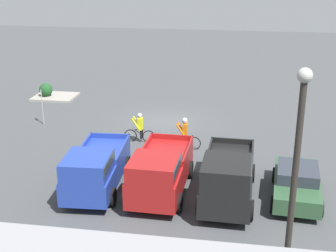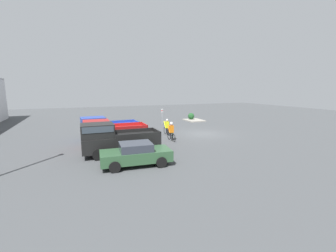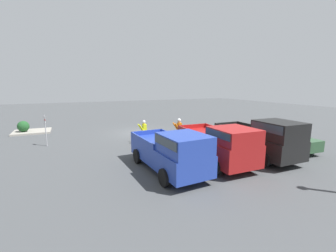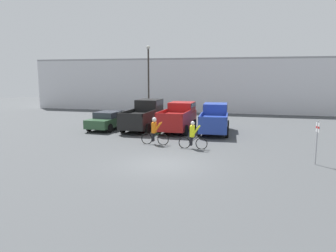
{
  "view_description": "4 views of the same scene",
  "coord_description": "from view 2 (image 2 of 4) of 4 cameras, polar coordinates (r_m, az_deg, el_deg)",
  "views": [
    {
      "loc": [
        -4.43,
        26.85,
        9.35
      ],
      "look_at": [
        -0.82,
        4.23,
        1.2
      ],
      "focal_mm": 50.0,
      "sensor_mm": 36.0,
      "label": 1
    },
    {
      "loc": [
        -19.89,
        12.15,
        4.65
      ],
      "look_at": [
        -0.82,
        4.23,
        1.2
      ],
      "focal_mm": 24.0,
      "sensor_mm": 36.0,
      "label": 2
    },
    {
      "loc": [
        5.77,
        18.75,
        4.11
      ],
      "look_at": [
        -0.82,
        4.23,
        1.2
      ],
      "focal_mm": 24.0,
      "sensor_mm": 36.0,
      "label": 3
    },
    {
      "loc": [
        4.03,
        -14.9,
        4.32
      ],
      "look_at": [
        -0.82,
        4.23,
        1.2
      ],
      "focal_mm": 35.0,
      "sensor_mm": 36.0,
      "label": 4
    }
  ],
  "objects": [
    {
      "name": "pickup_truck_0",
      "position": [
        16.33,
        -13.47,
        -3.1
      ],
      "size": [
        2.28,
        5.43,
        2.28
      ],
      "color": "black",
      "rests_on": "ground_plane"
    },
    {
      "name": "shrub",
      "position": [
        33.43,
        5.89,
        2.51
      ],
      "size": [
        0.93,
        0.93,
        0.93
      ],
      "color": "#1E4C23",
      "rests_on": "curb_island"
    },
    {
      "name": "cyclist_1",
      "position": [
        20.19,
        0.86,
        -1.27
      ],
      "size": [
        1.78,
        0.46,
        1.73
      ],
      "color": "black",
      "rests_on": "ground_plane"
    },
    {
      "name": "pickup_truck_1",
      "position": [
        19.09,
        -14.21,
        -1.52
      ],
      "size": [
        2.32,
        5.08,
        2.13
      ],
      "color": "maroon",
      "rests_on": "ground_plane"
    },
    {
      "name": "cyclist_0",
      "position": [
        22.71,
        -0.25,
        -0.24
      ],
      "size": [
        1.72,
        0.46,
        1.66
      ],
      "color": "black",
      "rests_on": "ground_plane"
    },
    {
      "name": "ground_plane",
      "position": [
        23.77,
        8.7,
        -1.91
      ],
      "size": [
        80.0,
        80.0,
        0.0
      ],
      "primitive_type": "plane",
      "color": "#424447"
    },
    {
      "name": "fire_lane_sign",
      "position": [
        29.19,
        -1.51,
        2.9
      ],
      "size": [
        0.11,
        0.29,
        2.15
      ],
      "color": "#9E9EA3",
      "rests_on": "ground_plane"
    },
    {
      "name": "sedan_0",
      "position": [
        13.93,
        -8.15,
        -7.02
      ],
      "size": [
        2.24,
        4.37,
        1.41
      ],
      "color": "#2D5133",
      "rests_on": "ground_plane"
    },
    {
      "name": "curb_island",
      "position": [
        33.05,
        6.6,
        1.47
      ],
      "size": [
        2.95,
        2.36,
        0.15
      ],
      "primitive_type": "cube",
      "color": "gray",
      "rests_on": "ground_plane"
    },
    {
      "name": "pickup_truck_2",
      "position": [
        21.78,
        -15.53,
        -0.32
      ],
      "size": [
        2.37,
        5.27,
        2.08
      ],
      "color": "#233D9E",
      "rests_on": "ground_plane"
    }
  ]
}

